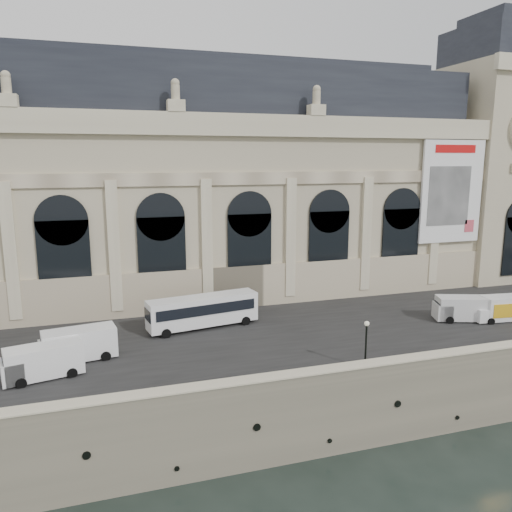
{
  "coord_description": "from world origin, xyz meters",
  "views": [
    {
      "loc": [
        -20.18,
        -32.31,
        23.15
      ],
      "look_at": [
        -3.17,
        22.0,
        12.05
      ],
      "focal_mm": 35.0,
      "sensor_mm": 36.0,
      "label": 1
    }
  ],
  "objects_px": {
    "van_c": "(461,309)",
    "lamp_right": "(366,345)",
    "bus_left": "(203,310)",
    "van_a": "(39,362)",
    "van_b": "(75,345)",
    "box_truck": "(504,308)"
  },
  "relations": [
    {
      "from": "van_c",
      "to": "lamp_right",
      "type": "xyz_separation_m",
      "value": [
        -16.07,
        -8.08,
        0.71
      ]
    },
    {
      "from": "van_c",
      "to": "lamp_right",
      "type": "distance_m",
      "value": 18.0
    },
    {
      "from": "bus_left",
      "to": "van_a",
      "type": "relative_size",
      "value": 1.84
    },
    {
      "from": "van_a",
      "to": "van_c",
      "type": "distance_m",
      "value": 41.7
    },
    {
      "from": "bus_left",
      "to": "van_b",
      "type": "xyz_separation_m",
      "value": [
        -12.2,
        -5.06,
        -0.47
      ]
    },
    {
      "from": "van_a",
      "to": "van_c",
      "type": "relative_size",
      "value": 1.0
    },
    {
      "from": "van_b",
      "to": "box_truck",
      "type": "bearing_deg",
      "value": -2.88
    },
    {
      "from": "van_a",
      "to": "van_c",
      "type": "bearing_deg",
      "value": 2.86
    },
    {
      "from": "van_b",
      "to": "lamp_right",
      "type": "bearing_deg",
      "value": -21.22
    },
    {
      "from": "van_a",
      "to": "van_b",
      "type": "bearing_deg",
      "value": 49.0
    },
    {
      "from": "bus_left",
      "to": "box_truck",
      "type": "height_order",
      "value": "bus_left"
    },
    {
      "from": "box_truck",
      "to": "bus_left",
      "type": "bearing_deg",
      "value": 167.0
    },
    {
      "from": "bus_left",
      "to": "lamp_right",
      "type": "distance_m",
      "value": 17.7
    },
    {
      "from": "van_c",
      "to": "van_b",
      "type": "bearing_deg",
      "value": 178.74
    },
    {
      "from": "van_a",
      "to": "box_truck",
      "type": "height_order",
      "value": "box_truck"
    },
    {
      "from": "bus_left",
      "to": "van_c",
      "type": "height_order",
      "value": "bus_left"
    },
    {
      "from": "van_a",
      "to": "lamp_right",
      "type": "relative_size",
      "value": 1.54
    },
    {
      "from": "van_a",
      "to": "lamp_right",
      "type": "bearing_deg",
      "value": -13.19
    },
    {
      "from": "bus_left",
      "to": "van_c",
      "type": "distance_m",
      "value": 27.54
    },
    {
      "from": "van_c",
      "to": "box_truck",
      "type": "xyz_separation_m",
      "value": [
        4.53,
        -1.33,
        0.01
      ]
    },
    {
      "from": "bus_left",
      "to": "van_c",
      "type": "relative_size",
      "value": 1.84
    },
    {
      "from": "van_b",
      "to": "van_c",
      "type": "height_order",
      "value": "van_b"
    }
  ]
}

